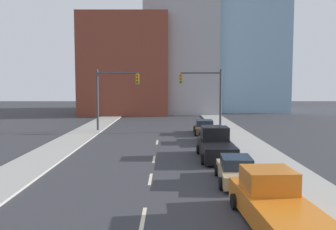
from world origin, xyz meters
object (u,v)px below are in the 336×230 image
Objects in this scene: sedan_brown at (206,128)px; pickup_truck_black at (218,146)px; pickup_truck_orange at (276,204)px; traffic_signal_right at (211,91)px; sedan_tan at (238,171)px; traffic_signal_left at (111,91)px; sedan_navy at (215,135)px.

pickup_truck_black is at bearing -90.21° from sedan_brown.
traffic_signal_right is at bearing 86.04° from pickup_truck_orange.
pickup_truck_black reaches higher than sedan_tan.
pickup_truck_orange is 12.07m from pickup_truck_black.
traffic_signal_left is 1.44× the size of sedan_tan.
pickup_truck_orange is 24.42m from sedan_brown.
sedan_navy is at bearing -36.25° from traffic_signal_left.
traffic_signal_left is 1.39× the size of sedan_navy.
pickup_truck_black is 1.25× the size of sedan_brown.
sedan_tan is (9.79, -20.61, -3.66)m from traffic_signal_left.
sedan_navy is (-0.41, -7.47, -3.63)m from traffic_signal_right.
traffic_signal_left is at bearing 180.00° from traffic_signal_right.
traffic_signal_left and traffic_signal_right have the same top height.
traffic_signal_right is (10.60, 0.00, 0.00)m from traffic_signal_left.
sedan_navy is (0.65, 6.91, -0.20)m from pickup_truck_black.
sedan_navy is at bearing 84.45° from pickup_truck_black.
traffic_signal_right is 20.95m from sedan_tan.
pickup_truck_black is (-0.60, 12.05, 0.07)m from pickup_truck_orange.
sedan_brown is (9.96, -2.01, -3.64)m from traffic_signal_left.
traffic_signal_left is 1.14× the size of pickup_truck_black.
pickup_truck_black is (9.54, -14.38, -3.44)m from traffic_signal_left.
pickup_truck_orange is at bearing -87.33° from pickup_truck_black.
pickup_truck_orange is 1.33× the size of sedan_navy.
sedan_brown is (-0.18, 24.42, -0.13)m from pickup_truck_orange.
sedan_tan is 6.24m from pickup_truck_black.
pickup_truck_black reaches higher than sedan_brown.
traffic_signal_left is 10.60m from traffic_signal_right.
sedan_brown is (0.16, 18.61, 0.02)m from sedan_tan.
pickup_truck_orange reaches higher than sedan_brown.
pickup_truck_orange reaches higher than sedan_navy.
sedan_brown is at bearing 87.47° from pickup_truck_orange.
traffic_signal_left is 1.43× the size of sedan_brown.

